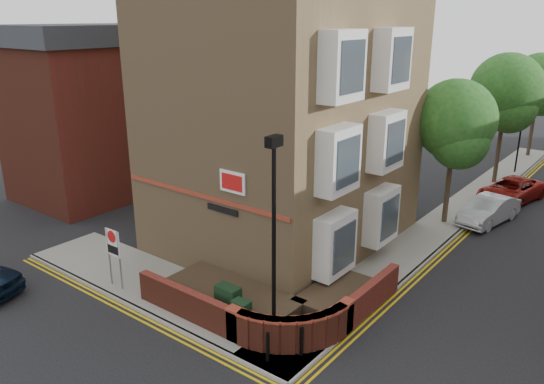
{
  "coord_description": "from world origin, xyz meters",
  "views": [
    {
      "loc": [
        9.88,
        -9.59,
        9.39
      ],
      "look_at": [
        -0.63,
        4.0,
        3.68
      ],
      "focal_mm": 35.0,
      "sensor_mm": 36.0,
      "label": 1
    }
  ],
  "objects_px": {
    "lamppost": "(274,244)",
    "utility_cabinet_large": "(228,303)",
    "zone_sign": "(113,248)",
    "silver_car_near": "(489,210)"
  },
  "relations": [
    {
      "from": "utility_cabinet_large",
      "to": "zone_sign",
      "type": "height_order",
      "value": "zone_sign"
    },
    {
      "from": "lamppost",
      "to": "zone_sign",
      "type": "xyz_separation_m",
      "value": [
        -6.6,
        -0.7,
        -1.7
      ]
    },
    {
      "from": "utility_cabinet_large",
      "to": "silver_car_near",
      "type": "xyz_separation_m",
      "value": [
        3.9,
        14.06,
        -0.08
      ]
    },
    {
      "from": "utility_cabinet_large",
      "to": "zone_sign",
      "type": "distance_m",
      "value": 4.86
    },
    {
      "from": "utility_cabinet_large",
      "to": "silver_car_near",
      "type": "distance_m",
      "value": 14.59
    },
    {
      "from": "lamppost",
      "to": "utility_cabinet_large",
      "type": "distance_m",
      "value": 3.24
    },
    {
      "from": "utility_cabinet_large",
      "to": "silver_car_near",
      "type": "height_order",
      "value": "utility_cabinet_large"
    },
    {
      "from": "utility_cabinet_large",
      "to": "zone_sign",
      "type": "xyz_separation_m",
      "value": [
        -4.7,
        -0.8,
        0.92
      ]
    },
    {
      "from": "lamppost",
      "to": "zone_sign",
      "type": "bearing_deg",
      "value": -173.93
    },
    {
      "from": "lamppost",
      "to": "utility_cabinet_large",
      "type": "xyz_separation_m",
      "value": [
        -1.9,
        0.1,
        -2.62
      ]
    }
  ]
}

